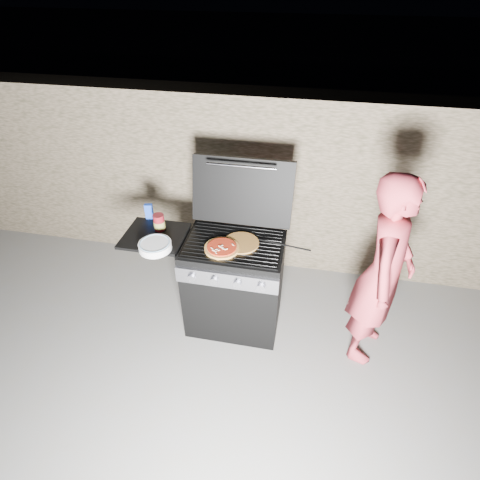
% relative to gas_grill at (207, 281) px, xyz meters
% --- Properties ---
extents(ground, '(50.00, 50.00, 0.00)m').
position_rel_gas_grill_xyz_m(ground, '(0.25, 0.00, -0.46)').
color(ground, slate).
extents(stone_wall, '(8.00, 0.35, 1.80)m').
position_rel_gas_grill_xyz_m(stone_wall, '(0.25, 1.05, 0.44)').
color(stone_wall, '#786551').
rests_on(stone_wall, ground).
extents(gas_grill, '(1.34, 0.79, 0.91)m').
position_rel_gas_grill_xyz_m(gas_grill, '(0.00, 0.00, 0.00)').
color(gas_grill, black).
rests_on(gas_grill, ground).
extents(pizza_topped, '(0.30, 0.30, 0.03)m').
position_rel_gas_grill_xyz_m(pizza_topped, '(0.17, -0.09, 0.47)').
color(pizza_topped, tan).
rests_on(pizza_topped, gas_grill).
extents(pizza_plain, '(0.32, 0.32, 0.02)m').
position_rel_gas_grill_xyz_m(pizza_plain, '(0.31, 0.00, 0.46)').
color(pizza_plain, gold).
rests_on(pizza_plain, gas_grill).
extents(sauce_jar, '(0.09, 0.09, 0.14)m').
position_rel_gas_grill_xyz_m(sauce_jar, '(-0.40, 0.08, 0.52)').
color(sauce_jar, maroon).
rests_on(sauce_jar, gas_grill).
extents(blue_carton, '(0.07, 0.05, 0.14)m').
position_rel_gas_grill_xyz_m(blue_carton, '(-0.55, 0.22, 0.52)').
color(blue_carton, '#183FBE').
rests_on(blue_carton, gas_grill).
extents(plate_stack, '(0.30, 0.30, 0.06)m').
position_rel_gas_grill_xyz_m(plate_stack, '(-0.34, -0.18, 0.48)').
color(plate_stack, white).
rests_on(plate_stack, gas_grill).
extents(person, '(0.55, 0.69, 1.66)m').
position_rel_gas_grill_xyz_m(person, '(1.40, -0.05, 0.37)').
color(person, '#BA3743').
rests_on(person, ground).
extents(tongs, '(0.46, 0.19, 0.10)m').
position_rel_gas_grill_xyz_m(tongs, '(0.63, 0.00, 0.50)').
color(tongs, black).
rests_on(tongs, gas_grill).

